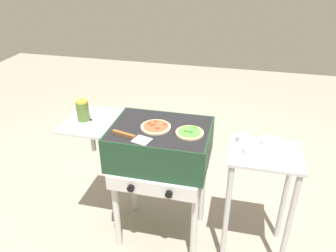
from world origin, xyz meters
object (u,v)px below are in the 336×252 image
prep_table (260,184)px  spatula (131,137)px  pizza_pepperoni (156,127)px  sauce_jar (83,110)px  topping_bowl_near (271,143)px  topping_bowl_middle (251,151)px  topping_bowl_far (243,139)px  grill (158,147)px  pizza_veggie (190,132)px

prep_table → spatula: bearing=-168.7°
pizza_pepperoni → prep_table: bearing=0.5°
sauce_jar → pizza_pepperoni: bearing=0.3°
topping_bowl_near → pizza_pepperoni: bearing=-172.5°
spatula → topping_bowl_middle: 0.73m
pizza_pepperoni → topping_bowl_far: pizza_pepperoni is taller
pizza_pepperoni → grill: bearing=7.4°
pizza_veggie → topping_bowl_near: pizza_veggie is taller
topping_bowl_middle → grill: bearing=176.5°
pizza_veggie → sauce_jar: size_ratio=1.20×
spatula → topping_bowl_middle: bearing=9.5°
topping_bowl_far → prep_table: bearing=-34.8°
grill → topping_bowl_far: 0.55m
prep_table → topping_bowl_near: size_ratio=6.92×
topping_bowl_far → pizza_veggie: bearing=-159.0°
pizza_pepperoni → topping_bowl_near: bearing=7.5°
pizza_veggie → spatula: pizza_veggie is taller
prep_table → topping_bowl_far: bearing=145.2°
pizza_veggie → sauce_jar: 0.72m
spatula → prep_table: bearing=11.3°
grill → spatula: (-0.13, -0.16, 0.15)m
sauce_jar → topping_bowl_far: size_ratio=1.59×
grill → topping_bowl_near: (0.70, 0.09, 0.08)m
sauce_jar → prep_table: (1.18, 0.01, -0.40)m
pizza_pepperoni → prep_table: 0.77m
grill → pizza_pepperoni: size_ratio=5.00×
spatula → prep_table: size_ratio=0.33×
sauce_jar → spatula: (0.38, -0.15, -0.06)m
topping_bowl_middle → topping_bowl_far: bearing=111.0°
pizza_veggie → topping_bowl_far: bearing=21.0°
topping_bowl_near → sauce_jar: bearing=-175.4°
spatula → topping_bowl_far: size_ratio=2.93×
pizza_pepperoni → spatula: pizza_pepperoni is taller
grill → sauce_jar: sauce_jar is taller
prep_table → pizza_veggie: bearing=-176.4°
pizza_veggie → topping_bowl_near: size_ratio=1.48×
grill → spatula: bearing=-129.1°
pizza_pepperoni → sauce_jar: (-0.49, -0.00, 0.06)m
spatula → topping_bowl_middle: spatula is taller
topping_bowl_far → pizza_pepperoni: bearing=-169.4°
grill → sauce_jar: size_ratio=6.67×
pizza_pepperoni → topping_bowl_middle: 0.61m
topping_bowl_near → topping_bowl_middle: same height
pizza_veggie → prep_table: 0.58m
prep_table → topping_bowl_middle: 0.28m
grill → sauce_jar: (-0.51, -0.00, 0.21)m
topping_bowl_near → spatula: bearing=-163.3°
topping_bowl_near → topping_bowl_middle: size_ratio=1.13×
topping_bowl_far → sauce_jar: bearing=-174.2°
prep_table → sauce_jar: bearing=-179.6°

